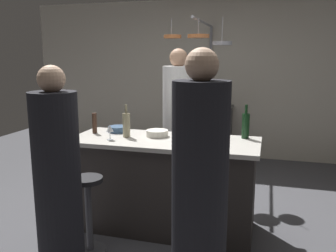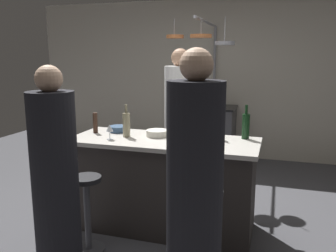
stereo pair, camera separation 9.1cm
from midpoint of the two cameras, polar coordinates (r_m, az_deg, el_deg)
ground_plane at (r=3.69m, az=0.01°, el=-15.85°), size 9.00×9.00×0.00m
back_wall at (r=6.08m, az=8.11°, el=7.46°), size 6.40×0.16×2.60m
kitchen_island at (r=3.51m, az=0.01°, el=-9.25°), size 1.80×0.72×0.90m
stove_range at (r=5.81m, az=7.23°, el=-1.19°), size 0.80×0.64×0.89m
chef at (r=4.28m, az=2.52°, el=-0.41°), size 0.37×0.37×1.77m
bar_stool_right at (r=2.87m, az=6.99°, el=-15.88°), size 0.28×0.28×0.68m
guest_right at (r=2.34m, az=5.42°, el=-10.83°), size 0.37×0.37×1.73m
bar_stool_left at (r=3.19m, az=-12.03°, el=-13.14°), size 0.28×0.28×0.68m
guest_left at (r=2.78m, az=-16.75°, el=-8.77°), size 0.34×0.34×1.62m
overhead_pot_rack at (r=5.08m, az=6.67°, el=11.29°), size 0.89×1.50×2.17m
pepper_mill at (r=3.71m, az=-10.92°, el=0.50°), size 0.05×0.05×0.21m
wine_bottle_red at (r=3.47m, az=13.13°, el=0.06°), size 0.07×0.07×0.33m
wine_bottle_green at (r=3.42m, az=8.50°, el=-0.24°), size 0.07×0.07×0.29m
wine_bottle_white at (r=3.48m, az=-5.96°, el=0.27°), size 0.07×0.07×0.32m
wine_glass_by_chef at (r=3.38m, az=-8.61°, el=-0.43°), size 0.07×0.07×0.15m
wine_glass_near_right_guest at (r=3.10m, az=7.50°, el=-1.45°), size 0.07×0.07×0.15m
mixing_bowl_ceramic at (r=3.50m, az=-1.02°, el=-1.16°), size 0.21×0.21×0.06m
mixing_bowl_blue at (r=3.74m, az=-7.24°, el=-0.46°), size 0.20×0.20×0.06m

